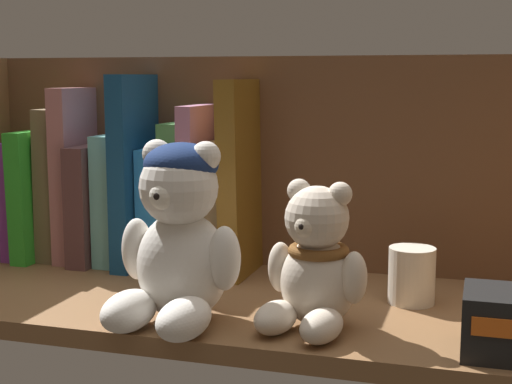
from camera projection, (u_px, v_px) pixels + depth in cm
name	position (u px, v px, depth cm)	size (l,w,h in cm)	color
shelf_board	(246.00, 307.00, 84.56)	(80.24, 29.88, 2.00)	brown
shelf_back_panel	(283.00, 171.00, 97.19)	(82.64, 1.20, 29.12)	brown
book_0	(16.00, 198.00, 105.10)	(2.13, 11.76, 15.47)	green
book_1	(29.00, 198.00, 104.43)	(1.92, 11.75, 15.90)	purple
book_2	(44.00, 193.00, 103.62)	(2.42, 14.15, 17.42)	green
book_3	(61.00, 183.00, 102.62)	(2.62, 9.81, 20.32)	brown
book_4	(79.00, 174.00, 101.62)	(2.44, 11.00, 23.11)	#B67171
book_5	(99.00, 202.00, 101.35)	(2.91, 13.42, 15.66)	brown
book_6	(121.00, 198.00, 100.29)	(3.27, 10.79, 17.10)	#70BAB1
book_7	(141.00, 170.00, 98.82)	(2.39, 14.36, 24.84)	navy
book_8	(161.00, 206.00, 98.72)	(2.82, 9.94, 15.48)	#267ECE
book_9	(184.00, 195.00, 97.52)	(3.35, 9.37, 18.79)	#3E7B3D
book_10	(205.00, 187.00, 96.52)	(1.93, 14.85, 21.09)	#A16682
book_11	(223.00, 205.00, 96.14)	(2.67, 12.43, 16.64)	brown
book_12	(244.00, 177.00, 94.75)	(2.51, 14.10, 24.24)	brown
teddy_bear_larger	(178.00, 237.00, 75.12)	(13.55, 13.93, 18.35)	white
teddy_bear_smaller	(315.00, 266.00, 73.60)	(11.12, 11.44, 14.62)	beige
pillar_candle	(412.00, 275.00, 82.15)	(5.09, 5.09, 6.20)	silver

